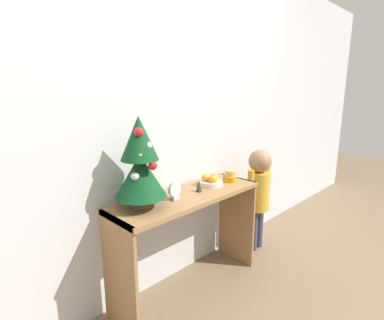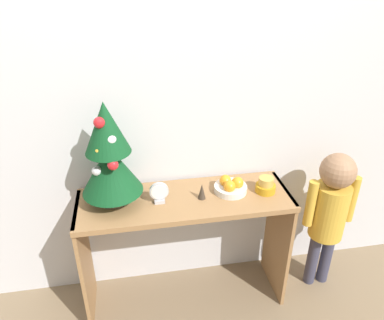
{
  "view_description": "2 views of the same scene",
  "coord_description": "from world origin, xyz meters",
  "px_view_note": "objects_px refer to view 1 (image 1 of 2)",
  "views": [
    {
      "loc": [
        -1.37,
        -1.21,
        1.43
      ],
      "look_at": [
        0.04,
        0.2,
        0.97
      ],
      "focal_mm": 28.0,
      "sensor_mm": 36.0,
      "label": 1
    },
    {
      "loc": [
        -0.25,
        -1.45,
        1.88
      ],
      "look_at": [
        0.04,
        0.22,
        0.96
      ],
      "focal_mm": 35.0,
      "sensor_mm": 36.0,
      "label": 2
    }
  ],
  "objects_px": {
    "desk_clock": "(175,191)",
    "child_figure": "(259,187)",
    "fruit_bowl": "(211,181)",
    "figurine": "(199,186)",
    "mini_tree": "(140,164)",
    "singing_bowl": "(230,177)"
  },
  "relations": [
    {
      "from": "desk_clock",
      "to": "child_figure",
      "type": "relative_size",
      "value": 0.13
    },
    {
      "from": "mini_tree",
      "to": "desk_clock",
      "type": "distance_m",
      "value": 0.32
    },
    {
      "from": "singing_bowl",
      "to": "desk_clock",
      "type": "height_order",
      "value": "desk_clock"
    },
    {
      "from": "mini_tree",
      "to": "child_figure",
      "type": "bearing_deg",
      "value": -2.35
    },
    {
      "from": "desk_clock",
      "to": "child_figure",
      "type": "xyz_separation_m",
      "value": [
        1.0,
        -0.01,
        -0.2
      ]
    },
    {
      "from": "fruit_bowl",
      "to": "child_figure",
      "type": "bearing_deg",
      "value": -4.15
    },
    {
      "from": "mini_tree",
      "to": "fruit_bowl",
      "type": "height_order",
      "value": "mini_tree"
    },
    {
      "from": "desk_clock",
      "to": "child_figure",
      "type": "bearing_deg",
      "value": -0.44
    },
    {
      "from": "figurine",
      "to": "child_figure",
      "type": "bearing_deg",
      "value": -0.48
    },
    {
      "from": "fruit_bowl",
      "to": "child_figure",
      "type": "height_order",
      "value": "child_figure"
    },
    {
      "from": "figurine",
      "to": "child_figure",
      "type": "distance_m",
      "value": 0.79
    },
    {
      "from": "mini_tree",
      "to": "singing_bowl",
      "type": "xyz_separation_m",
      "value": [
        0.82,
        -0.04,
        -0.24
      ]
    },
    {
      "from": "mini_tree",
      "to": "fruit_bowl",
      "type": "xyz_separation_m",
      "value": [
        0.63,
        -0.01,
        -0.24
      ]
    },
    {
      "from": "figurine",
      "to": "child_figure",
      "type": "height_order",
      "value": "child_figure"
    },
    {
      "from": "singing_bowl",
      "to": "desk_clock",
      "type": "xyz_separation_m",
      "value": [
        -0.58,
        -0.0,
        0.02
      ]
    },
    {
      "from": "fruit_bowl",
      "to": "mini_tree",
      "type": "bearing_deg",
      "value": 179.38
    },
    {
      "from": "mini_tree",
      "to": "figurine",
      "type": "relative_size",
      "value": 6.33
    },
    {
      "from": "fruit_bowl",
      "to": "desk_clock",
      "type": "height_order",
      "value": "desk_clock"
    },
    {
      "from": "child_figure",
      "to": "singing_bowl",
      "type": "bearing_deg",
      "value": 178.67
    },
    {
      "from": "fruit_bowl",
      "to": "child_figure",
      "type": "xyz_separation_m",
      "value": [
        0.6,
        -0.04,
        -0.18
      ]
    },
    {
      "from": "fruit_bowl",
      "to": "figurine",
      "type": "bearing_deg",
      "value": -167.55
    },
    {
      "from": "mini_tree",
      "to": "figurine",
      "type": "distance_m",
      "value": 0.52
    }
  ]
}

